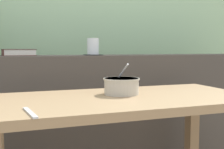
% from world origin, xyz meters
% --- Properties ---
extents(dark_console_ledge, '(2.80, 0.31, 0.86)m').
position_xyz_m(dark_console_ledge, '(0.00, 0.55, 0.43)').
color(dark_console_ledge, '#423D38').
rests_on(dark_console_ledge, ground).
extents(breakfast_table, '(1.17, 0.58, 0.68)m').
position_xyz_m(breakfast_table, '(-0.05, -0.02, 0.57)').
color(breakfast_table, '#826849').
rests_on(breakfast_table, ground).
extents(coaster_square, '(0.10, 0.10, 0.00)m').
position_xyz_m(coaster_square, '(-0.03, 0.53, 0.86)').
color(coaster_square, black).
rests_on(coaster_square, dark_console_ledge).
extents(juice_glass, '(0.07, 0.07, 0.10)m').
position_xyz_m(juice_glass, '(-0.03, 0.53, 0.91)').
color(juice_glass, white).
rests_on(juice_glass, coaster_square).
extents(closed_book, '(0.19, 0.15, 0.04)m').
position_xyz_m(closed_book, '(-0.46, 0.59, 0.87)').
color(closed_book, '#47231E').
rests_on(closed_book, dark_console_ledge).
extents(soup_bowl, '(0.17, 0.17, 0.15)m').
position_xyz_m(soup_bowl, '(-0.03, 0.04, 0.72)').
color(soup_bowl, '#BCB7A8').
rests_on(soup_bowl, breakfast_table).
extents(fork_utensil, '(0.04, 0.17, 0.01)m').
position_xyz_m(fork_utensil, '(-0.47, -0.23, 0.69)').
color(fork_utensil, silver).
rests_on(fork_utensil, breakfast_table).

